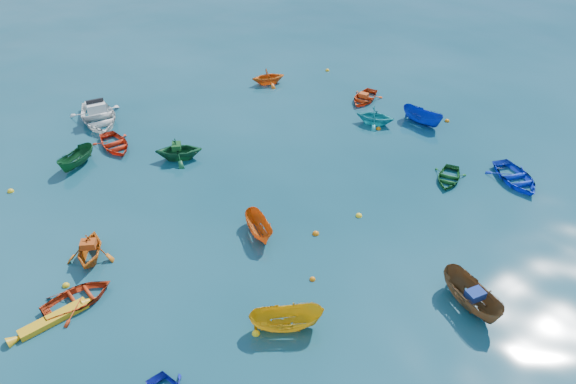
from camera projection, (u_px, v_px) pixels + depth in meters
ground at (346, 246)px, 28.02m from camera, size 160.00×160.00×0.00m
sampan_brown_mid at (469, 306)px, 24.84m from camera, size 1.96×3.70×1.36m
dinghy_blue_se at (515, 181)px, 32.59m from camera, size 3.62×4.21×0.74m
dinghy_orange_w at (92, 258)px, 27.32m from camera, size 3.34×3.47×1.41m
sampan_yellow_mid at (286, 328)px, 23.82m from camera, size 3.31×2.67×1.22m
dinghy_green_e at (448, 180)px, 32.71m from camera, size 3.22×2.98×0.55m
dinghy_cyan_se at (375, 124)px, 38.09m from camera, size 3.29×3.38×1.35m
dinghy_red_nw at (79, 302)px, 25.03m from camera, size 3.27×2.44×0.65m
sampan_orange_n at (260, 234)px, 28.77m from camera, size 1.69×2.92×1.06m
dinghy_green_n at (180, 159)px, 34.55m from camera, size 3.65×3.50×1.49m
dinghy_red_ne at (364, 100)px, 40.91m from camera, size 3.57×3.14×0.61m
sampan_blue_far at (421, 123)px, 38.14m from camera, size 1.66×3.18×1.17m
dinghy_red_far at (115, 147)px, 35.63m from camera, size 2.38×3.26×0.66m
dinghy_orange_far at (268, 84)px, 43.17m from camera, size 3.08×2.86×1.33m
sampan_green_far at (78, 166)px, 33.93m from camera, size 2.96×2.35×1.09m
kayak_yellow at (55, 321)px, 24.14m from camera, size 3.68×0.86×0.36m
motorboat_white at (99, 122)px, 38.31m from camera, size 4.20×5.31×1.59m
tarp_blue_a at (475, 295)px, 24.22m from camera, size 0.85×0.70×0.37m
tarp_orange_a at (88, 244)px, 26.84m from camera, size 0.89×0.82×0.34m
tarp_green_b at (176, 146)px, 34.00m from camera, size 0.80×0.86×0.34m
tarp_orange_b at (364, 95)px, 40.57m from camera, size 0.67×0.74×0.30m
buoy_or_a at (312, 280)px, 26.15m from camera, size 0.29×0.29×0.29m
buoy_ye_a at (256, 334)px, 23.58m from camera, size 0.34×0.34×0.34m
buoy_or_b at (494, 315)px, 24.43m from camera, size 0.33×0.33×0.33m
buoy_ye_b at (66, 286)px, 25.82m from camera, size 0.34×0.34×0.34m
buoy_or_c at (316, 234)px, 28.79m from camera, size 0.35×0.35×0.35m
buoy_ye_c at (359, 216)px, 29.98m from camera, size 0.35×0.35×0.35m
buoy_or_d at (447, 121)px, 38.36m from camera, size 0.33×0.33×0.33m
buoy_ye_d at (11, 192)px, 31.77m from camera, size 0.36×0.36×0.36m
buoy_or_e at (378, 129)px, 37.49m from camera, size 0.34×0.34×0.34m
buoy_ye_e at (327, 71)px, 45.09m from camera, size 0.33×0.33×0.33m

